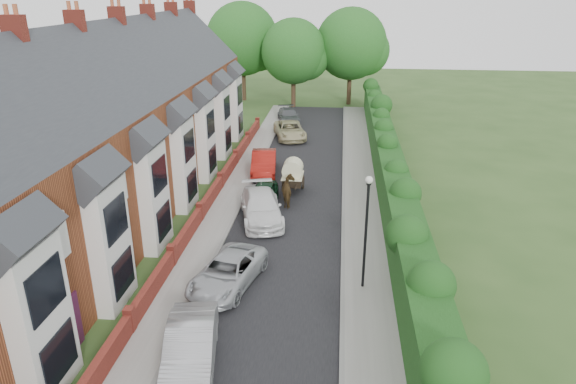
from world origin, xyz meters
The scene contains 22 objects.
ground centered at (0.00, 0.00, 0.00)m, with size 140.00×140.00×0.00m, color #2D4C1E.
road centered at (-0.50, 11.00, 0.01)m, with size 6.00×58.00×0.02m, color black.
pavement_hedge_side centered at (3.60, 11.00, 0.06)m, with size 2.20×58.00×0.12m, color gray.
pavement_house_side centered at (-4.35, 11.00, 0.06)m, with size 1.70×58.00×0.12m, color gray.
kerb_hedge_side centered at (2.55, 11.00, 0.07)m, with size 0.18×58.00×0.13m, color gray.
kerb_house_side centered at (-3.55, 11.00, 0.07)m, with size 0.18×58.00×0.13m, color gray.
hedge centered at (5.40, 11.00, 1.60)m, with size 2.10×58.00×2.85m.
terrace_row centered at (-10.87, 9.98, 4.47)m, with size 9.05×40.50×11.50m.
garden_wall_row centered at (-5.35, 10.00, 0.46)m, with size 0.35×40.35×1.10m.
lamppost centered at (3.40, 4.00, 3.30)m, with size 0.32×0.32×5.16m.
tree_far_left centered at (-2.65, 40.08, 5.71)m, with size 7.14×6.80×9.29m.
tree_far_right centered at (3.39, 42.08, 6.31)m, with size 7.98×7.60×10.31m.
tree_far_back centered at (-8.59, 43.08, 6.62)m, with size 8.40×8.00×10.82m.
car_silver_a centered at (-2.58, -1.55, 0.76)m, with size 1.62×4.64×1.53m, color #9A9A9E.
car_silver_b centered at (-2.42, 3.64, 0.66)m, with size 2.19×4.75×1.32m, color #AFB2B7.
car_white centered at (-2.03, 10.60, 0.76)m, with size 2.14×5.25×1.52m, color white.
car_green centered at (-2.22, 12.60, 0.65)m, with size 1.53×3.81×1.30m, color #0E311B.
car_red centered at (-3.00, 18.20, 0.78)m, with size 1.64×4.72×1.55m, color maroon.
car_beige centered at (-2.12, 27.40, 0.70)m, with size 2.34×5.07×1.41m, color #BAB186.
car_grey centered at (-2.80, 33.00, 0.65)m, with size 1.83×4.51×1.31m, color #4C4F53.
horse centered at (-0.68, 12.89, 0.84)m, with size 0.90×1.98×1.67m, color #453219.
horse_cart centered at (-0.68, 15.02, 1.23)m, with size 1.35×2.98×2.15m.
Camera 1 is at (2.18, -15.28, 12.08)m, focal length 32.00 mm.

